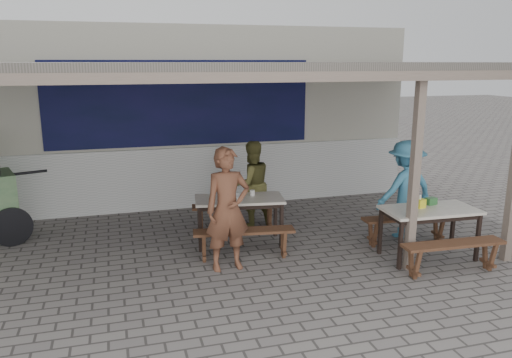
{
  "coord_description": "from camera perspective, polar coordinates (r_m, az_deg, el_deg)",
  "views": [
    {
      "loc": [
        -1.48,
        -6.54,
        2.82
      ],
      "look_at": [
        0.66,
        0.9,
        0.99
      ],
      "focal_mm": 35.0,
      "sensor_mm": 36.0,
      "label": 1
    }
  ],
  "objects": [
    {
      "name": "bench_right_wall",
      "position": [
        8.25,
        16.84,
        -4.84
      ],
      "size": [
        1.46,
        0.34,
        0.45
      ],
      "rotation": [
        0.0,
        0.0,
        -0.04
      ],
      "color": "brown",
      "rests_on": "ground"
    },
    {
      "name": "patron_wall_side",
      "position": [
        8.66,
        -0.53,
        -0.55
      ],
      "size": [
        0.81,
        0.68,
        1.5
      ],
      "primitive_type": "imported",
      "rotation": [
        0.0,
        0.0,
        3.31
      ],
      "color": "brown",
      "rests_on": "ground"
    },
    {
      "name": "tissue_box",
      "position": [
        7.63,
        18.2,
        -2.65
      ],
      "size": [
        0.16,
        0.16,
        0.13
      ],
      "primitive_type": "cube",
      "rotation": [
        0.0,
        0.0,
        0.23
      ],
      "color": "yellow",
      "rests_on": "table_right"
    },
    {
      "name": "bench_left_wall",
      "position": [
        8.51,
        -2.35,
        -3.69
      ],
      "size": [
        1.49,
        0.49,
        0.45
      ],
      "rotation": [
        0.0,
        0.0,
        -0.15
      ],
      "color": "brown",
      "rests_on": "ground"
    },
    {
      "name": "bench_right_street",
      "position": [
        7.3,
        21.59,
        -7.59
      ],
      "size": [
        1.46,
        0.34,
        0.45
      ],
      "rotation": [
        0.0,
        0.0,
        -0.04
      ],
      "color": "brown",
      "rests_on": "ground"
    },
    {
      "name": "patron_street_side",
      "position": [
        6.82,
        -3.26,
        -3.48
      ],
      "size": [
        0.66,
        0.46,
        1.72
      ],
      "primitive_type": "imported",
      "rotation": [
        0.0,
        0.0,
        0.08
      ],
      "color": "brown",
      "rests_on": "ground"
    },
    {
      "name": "ground",
      "position": [
        7.28,
        -3.1,
        -9.55
      ],
      "size": [
        60.0,
        60.0,
        0.0
      ],
      "primitive_type": "plane",
      "color": "slate",
      "rests_on": "ground"
    },
    {
      "name": "condiment_jar",
      "position": [
        7.9,
        -0.44,
        -1.59
      ],
      "size": [
        0.08,
        0.08,
        0.09
      ],
      "primitive_type": "cylinder",
      "color": "silver",
      "rests_on": "table_left"
    },
    {
      "name": "table_right",
      "position": [
        7.66,
        19.25,
        -3.78
      ],
      "size": [
        1.38,
        0.77,
        0.75
      ],
      "rotation": [
        0.0,
        0.0,
        -0.04
      ],
      "color": "silver",
      "rests_on": "ground"
    },
    {
      "name": "condiment_bowl",
      "position": [
        7.75,
        -2.31,
        -2.01
      ],
      "size": [
        0.24,
        0.24,
        0.05
      ],
      "primitive_type": "imported",
      "rotation": [
        0.0,
        0.0,
        0.08
      ],
      "color": "silver",
      "rests_on": "table_left"
    },
    {
      "name": "table_left",
      "position": [
        7.8,
        -1.92,
        -2.75
      ],
      "size": [
        1.45,
        0.85,
        0.75
      ],
      "rotation": [
        0.0,
        0.0,
        -0.15
      ],
      "color": "silver",
      "rests_on": "ground"
    },
    {
      "name": "patron_right_table",
      "position": [
        8.44,
        16.69,
        -1.13
      ],
      "size": [
        1.11,
        0.73,
        1.6
      ],
      "primitive_type": "imported",
      "rotation": [
        0.0,
        0.0,
        3.28
      ],
      "color": "teal",
      "rests_on": "ground"
    },
    {
      "name": "warung_roof",
      "position": [
        7.59,
        -4.82,
        12.44
      ],
      "size": [
        9.0,
        4.21,
        2.81
      ],
      "color": "#59534C",
      "rests_on": "ground"
    },
    {
      "name": "bench_left_street",
      "position": [
        7.28,
        -1.37,
        -6.66
      ],
      "size": [
        1.49,
        0.49,
        0.45
      ],
      "rotation": [
        0.0,
        0.0,
        -0.15
      ],
      "color": "brown",
      "rests_on": "ground"
    },
    {
      "name": "back_wall",
      "position": [
        10.29,
        -7.77,
        7.02
      ],
      "size": [
        9.0,
        1.28,
        3.5
      ],
      "color": "#B3AFA1",
      "rests_on": "ground"
    },
    {
      "name": "donation_box",
      "position": [
        7.85,
        19.37,
        -2.4
      ],
      "size": [
        0.17,
        0.13,
        0.11
      ],
      "primitive_type": "cube",
      "rotation": [
        0.0,
        0.0,
        0.16
      ],
      "color": "#2F6A33",
      "rests_on": "table_right"
    }
  ]
}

